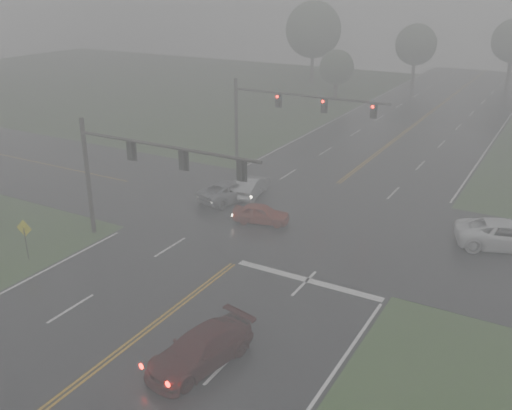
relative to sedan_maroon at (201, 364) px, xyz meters
The scene contains 14 objects.
main_road 14.86m from the sedan_maroon, 104.07° to the left, with size 18.00×160.00×0.02m, color black.
cross_street 16.81m from the sedan_maroon, 102.41° to the left, with size 120.00×14.00×0.02m, color black.
stop_bar 8.86m from the sedan_maroon, 84.26° to the left, with size 8.50×0.50×0.01m, color silver.
sedan_maroon is the anchor object (origin of this frame).
sedan_red 15.37m from the sedan_maroon, 109.56° to the left, with size 1.53×3.81×1.30m, color maroon.
sedan_silver 20.41m from the sedan_maroon, 114.04° to the left, with size 1.56×4.47×1.47m, color #929599.
car_grey 19.39m from the sedan_maroon, 118.18° to the left, with size 2.39×5.18×1.44m, color slate.
pickup_white 20.85m from the sedan_maroon, 62.37° to the left, with size 2.80×6.08×1.69m, color white.
signal_gantry_near 13.76m from the sedan_maroon, 141.96° to the left, with size 12.52×0.33×7.48m.
signal_gantry_far 27.77m from the sedan_maroon, 110.45° to the left, with size 13.76×0.37×7.37m.
sign_diamond_west 14.74m from the sedan_maroon, 167.83° to the left, with size 1.03×0.23×2.50m.
tree_nw_a 58.38m from the sedan_maroon, 106.68° to the left, with size 4.55×4.55×6.69m.
tree_n_mid 74.46m from the sedan_maroon, 98.59° to the left, with size 6.20×6.20×9.11m.
tree_nw_b 70.98m from the sedan_maroon, 110.62° to the left, with size 8.42×8.42×12.37m.
Camera 1 is at (15.52, -10.64, 15.20)m, focal length 40.00 mm.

